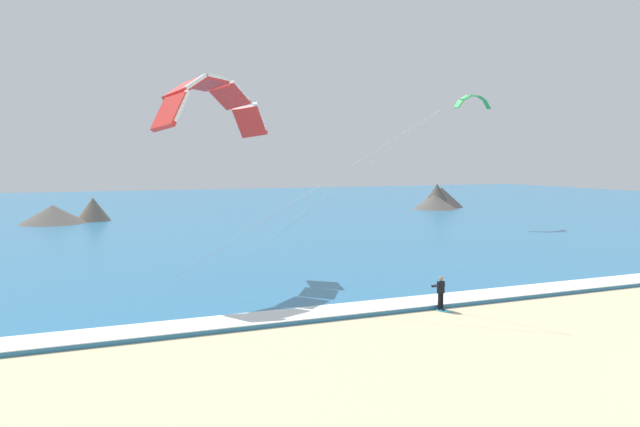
# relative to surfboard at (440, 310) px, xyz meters

# --- Properties ---
(sea) EXTENTS (200.00, 120.00, 0.20)m
(sea) POSITION_rel_surfboard_xyz_m (4.26, 60.18, 0.07)
(sea) COLOR teal
(sea) RESTS_ON ground
(surf_foam) EXTENTS (200.00, 2.02, 0.04)m
(surf_foam) POSITION_rel_surfboard_xyz_m (4.26, 1.18, 0.19)
(surf_foam) COLOR white
(surf_foam) RESTS_ON sea
(surfboard) EXTENTS (0.80, 1.47, 0.09)m
(surfboard) POSITION_rel_surfboard_xyz_m (0.00, 0.00, 0.00)
(surfboard) COLOR #239EC6
(surfboard) RESTS_ON ground
(kitesurfer) EXTENTS (0.61, 0.61, 1.69)m
(kitesurfer) POSITION_rel_surfboard_xyz_m (-0.00, 0.02, 0.91)
(kitesurfer) COLOR black
(kitesurfer) RESTS_ON ground
(kite_primary) EXTENTS (12.99, 12.92, 10.95)m
(kite_primary) POSITION_rel_surfboard_xyz_m (-9.19, 9.74, 10.75)
(kite_primary) COLOR red
(kite_distant) EXTENTS (4.47, 1.10, 1.58)m
(kite_distant) POSITION_rel_surfboard_xyz_m (23.41, 29.49, 13.94)
(kite_distant) COLOR green
(headland_right) EXTENTS (10.27, 10.08, 3.84)m
(headland_right) POSITION_rel_surfboard_xyz_m (32.86, 50.63, 1.49)
(headland_right) COLOR #665B51
(headland_right) RESTS_ON ground
(headland_left) EXTENTS (10.41, 7.93, 2.97)m
(headland_left) POSITION_rel_surfboard_xyz_m (-19.03, 48.40, 1.22)
(headland_left) COLOR #56514C
(headland_left) RESTS_ON ground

